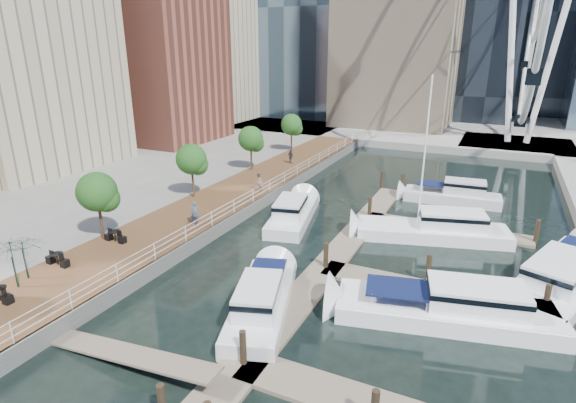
{
  "coord_description": "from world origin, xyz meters",
  "views": [
    {
      "loc": [
        11.62,
        -15.74,
        13.08
      ],
      "look_at": [
        -0.99,
        10.96,
        3.0
      ],
      "focal_mm": 28.0,
      "sensor_mm": 36.0,
      "label": 1
    }
  ],
  "objects": [
    {
      "name": "street_trees",
      "position": [
        -11.4,
        14.0,
        4.29
      ],
      "size": [
        2.6,
        42.6,
        4.6
      ],
      "color": "#3F2B1C",
      "rests_on": "ground"
    },
    {
      "name": "pedestrian_far",
      "position": [
        -8.82,
        28.26,
        1.81
      ],
      "size": [
        1.03,
        0.77,
        1.62
      ],
      "primitive_type": "imported",
      "rotation": [
        0.0,
        0.0,
        2.69
      ],
      "color": "#343B41",
      "rests_on": "boardwalk"
    },
    {
      "name": "midrise_condos",
      "position": [
        -33.57,
        26.82,
        13.42
      ],
      "size": [
        19.0,
        67.0,
        28.0
      ],
      "color": "#BCAD8E",
      "rests_on": "ground"
    },
    {
      "name": "pier",
      "position": [
        14.0,
        52.0,
        0.5
      ],
      "size": [
        14.0,
        12.0,
        1.0
      ],
      "primitive_type": "cube",
      "color": "gray",
      "rests_on": "ground"
    },
    {
      "name": "seawall",
      "position": [
        -6.0,
        15.0,
        0.5
      ],
      "size": [
        0.25,
        60.0,
        1.0
      ],
      "primitive_type": "cube",
      "color": "#595954",
      "rests_on": "ground"
    },
    {
      "name": "railing",
      "position": [
        -6.1,
        15.0,
        1.52
      ],
      "size": [
        0.1,
        60.0,
        1.05
      ],
      "primitive_type": null,
      "color": "white",
      "rests_on": "boardwalk"
    },
    {
      "name": "land_far",
      "position": [
        0.0,
        102.0,
        0.5
      ],
      "size": [
        200.0,
        114.0,
        1.0
      ],
      "primitive_type": "cube",
      "color": "gray",
      "rests_on": "ground"
    },
    {
      "name": "floating_docks",
      "position": [
        7.97,
        9.98,
        0.49
      ],
      "size": [
        16.0,
        34.0,
        2.6
      ],
      "color": "#6D6051",
      "rests_on": "ground"
    },
    {
      "name": "yacht_foreground",
      "position": [
        10.46,
        5.43,
        0.0
      ],
      "size": [
        12.41,
        5.77,
        2.15
      ],
      "primitive_type": null,
      "rotation": [
        0.0,
        0.0,
        1.79
      ],
      "color": "white",
      "rests_on": "ground"
    },
    {
      "name": "boardwalk",
      "position": [
        -9.0,
        15.0,
        0.5
      ],
      "size": [
        6.0,
        60.0,
        1.0
      ],
      "primitive_type": "cube",
      "color": "brown",
      "rests_on": "ground"
    },
    {
      "name": "ground",
      "position": [
        0.0,
        0.0,
        0.0
      ],
      "size": [
        520.0,
        520.0,
        0.0
      ],
      "primitive_type": "plane",
      "color": "black",
      "rests_on": "ground"
    },
    {
      "name": "land_inland",
      "position": [
        -36.0,
        15.0,
        0.5
      ],
      "size": [
        48.0,
        90.0,
        1.0
      ],
      "primitive_type": "cube",
      "color": "gray",
      "rests_on": "ground"
    },
    {
      "name": "cafe_tables",
      "position": [
        -10.4,
        -2.0,
        1.37
      ],
      "size": [
        2.5,
        13.7,
        0.74
      ],
      "color": "black",
      "rests_on": "ground"
    },
    {
      "name": "pedestrian_mid",
      "position": [
        -7.11,
        17.71,
        1.91
      ],
      "size": [
        0.74,
        0.93,
        1.82
      ],
      "primitive_type": "imported",
      "rotation": [
        0.0,
        0.0,
        -1.63
      ],
      "color": "gray",
      "rests_on": "boardwalk"
    },
    {
      "name": "moored_yachts",
      "position": [
        8.01,
        13.47,
        0.0
      ],
      "size": [
        24.82,
        34.67,
        11.5
      ],
      "color": "white",
      "rests_on": "ground"
    },
    {
      "name": "pedestrian_near",
      "position": [
        -7.25,
        8.61,
        1.9
      ],
      "size": [
        0.77,
        0.65,
        1.8
      ],
      "primitive_type": "imported",
      "rotation": [
        0.0,
        0.0,
        0.39
      ],
      "color": "#474F5F",
      "rests_on": "boardwalk"
    }
  ]
}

